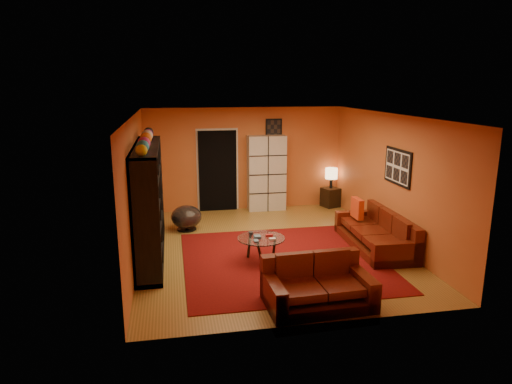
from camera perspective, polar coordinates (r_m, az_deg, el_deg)
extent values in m
plane|color=olive|center=(9.12, 1.66, -6.96)|extent=(6.00, 6.00, 0.00)
plane|color=white|center=(8.57, 1.78, 9.56)|extent=(6.00, 6.00, 0.00)
plane|color=#C25D2A|center=(11.65, -1.43, 4.15)|extent=(6.00, 0.00, 6.00)
plane|color=#C25D2A|center=(5.96, 7.87, -5.05)|extent=(6.00, 0.00, 6.00)
plane|color=#C25D2A|center=(8.59, -14.81, 0.35)|extent=(0.00, 6.00, 6.00)
plane|color=#C25D2A|center=(9.60, 16.47, 1.59)|extent=(0.00, 6.00, 6.00)
cube|color=#56090A|center=(8.51, 3.33, -8.48)|extent=(3.60, 3.60, 0.01)
cube|color=black|center=(11.57, -4.81, 2.64)|extent=(0.95, 0.10, 2.04)
cube|color=black|center=(9.27, 17.31, 3.02)|extent=(0.03, 1.00, 0.70)
cube|color=black|center=(11.68, 2.24, 7.88)|extent=(0.42, 0.03, 0.52)
cube|color=black|center=(8.63, -13.22, -1.20)|extent=(0.45, 3.00, 2.10)
imported|color=black|center=(8.75, -12.84, -1.55)|extent=(0.86, 0.11, 0.49)
cube|color=#491209|center=(9.39, 14.53, -5.77)|extent=(0.99, 2.25, 0.32)
cube|color=#491209|center=(9.45, 16.66, -4.09)|extent=(0.27, 2.22, 0.85)
cube|color=#491209|center=(8.47, 17.25, -7.00)|extent=(0.91, 0.21, 0.62)
cube|color=#491209|center=(10.24, 12.39, -3.16)|extent=(0.91, 0.21, 0.62)
cube|color=#491209|center=(8.74, 15.97, -5.16)|extent=(0.71, 0.63, 0.12)
cube|color=#491209|center=(9.28, 14.41, -3.98)|extent=(0.71, 0.63, 0.12)
cube|color=#491209|center=(9.82, 13.04, -2.93)|extent=(0.71, 0.63, 0.12)
cube|color=#491209|center=(6.89, 7.77, -12.68)|extent=(1.57, 0.98, 0.32)
cube|color=#491209|center=(7.09, 6.78, -9.50)|extent=(1.54, 0.24, 0.85)
cube|color=#491209|center=(7.08, 13.02, -10.84)|extent=(0.22, 0.93, 0.62)
cube|color=#491209|center=(6.63, 2.21, -12.19)|extent=(0.22, 0.93, 0.62)
cube|color=#491209|center=(6.83, 10.30, -10.15)|extent=(0.59, 0.72, 0.12)
cube|color=#491209|center=(6.63, 5.57, -10.73)|extent=(0.59, 0.72, 0.12)
cube|color=red|center=(9.78, 12.54, -1.99)|extent=(0.12, 0.42, 0.42)
cylinder|color=silver|center=(8.34, 0.65, -5.78)|extent=(0.87, 0.87, 0.02)
cylinder|color=black|center=(8.53, 2.29, -6.89)|extent=(0.05, 0.05, 0.41)
cylinder|color=black|center=(8.55, -0.86, -6.82)|extent=(0.05, 0.05, 0.41)
cylinder|color=black|center=(8.16, 0.52, -7.84)|extent=(0.05, 0.05, 0.41)
cube|color=beige|center=(11.62, 1.31, 2.39)|extent=(0.96, 0.43, 1.91)
cylinder|color=black|center=(10.29, -8.64, -4.59)|extent=(0.44, 0.44, 0.03)
cylinder|color=black|center=(10.27, -8.66, -4.17)|extent=(0.06, 0.06, 0.15)
ellipsoid|color=#393233|center=(10.21, -8.70, -3.08)|extent=(0.67, 0.67, 0.51)
cube|color=black|center=(12.19, 9.29, -0.65)|extent=(0.51, 0.51, 0.50)
cylinder|color=black|center=(12.10, 9.36, 1.08)|extent=(0.08, 0.08, 0.25)
cylinder|color=#FFCC8C|center=(12.05, 9.41, 2.31)|extent=(0.32, 0.32, 0.28)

